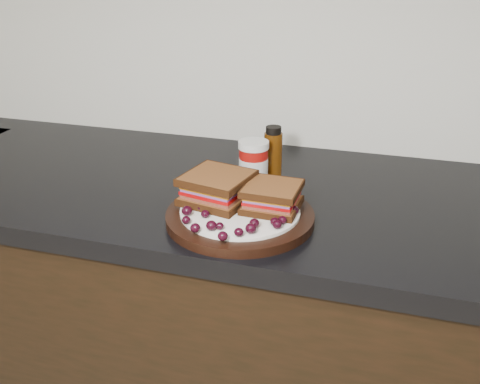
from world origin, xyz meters
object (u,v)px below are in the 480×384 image
object	(u,v)px
plate	(240,217)
condiment_jar	(253,163)
sandwich_left	(217,188)
oil_bottle	(273,151)

from	to	relation	value
plate	condiment_jar	world-z (taller)	condiment_jar
sandwich_left	plate	bearing A→B (deg)	-13.79
condiment_jar	oil_bottle	xyz separation A→B (m)	(0.03, 0.06, 0.01)
plate	oil_bottle	xyz separation A→B (m)	(0.01, 0.24, 0.05)
sandwich_left	oil_bottle	bearing A→B (deg)	86.41
sandwich_left	oil_bottle	size ratio (longest dim) A/B	1.04
sandwich_left	condiment_jar	bearing A→B (deg)	90.93
sandwich_left	condiment_jar	xyz separation A→B (m)	(0.03, 0.15, -0.00)
plate	condiment_jar	xyz separation A→B (m)	(-0.02, 0.18, 0.04)
plate	sandwich_left	bearing A→B (deg)	154.36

